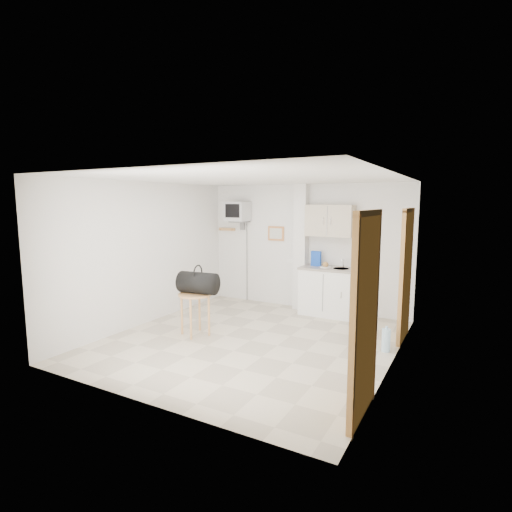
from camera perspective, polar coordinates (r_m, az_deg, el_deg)
The scene contains 7 objects.
ground at distance 6.38m, azimuth -0.79°, elevation -11.98°, with size 4.50×4.50×0.00m, color beige.
room_envelope at distance 6.00m, azimuth 1.59°, elevation 1.85°, with size 4.24×4.54×2.55m.
kitchenette at distance 7.73m, azimuth 10.28°, elevation -2.43°, with size 1.03×0.58×2.10m.
crt_television at distance 8.49m, azimuth -2.62°, elevation 6.27°, with size 0.44×0.45×2.15m.
round_table at distance 6.55m, azimuth -8.71°, elevation -6.28°, with size 0.54×0.54×0.69m.
duffel_bag at distance 6.49m, azimuth -8.27°, elevation -3.79°, with size 0.66×0.41×0.47m.
water_bottle at distance 6.19m, azimuth 18.09°, elevation -11.34°, with size 0.13×0.13×0.38m.
Camera 1 is at (2.96, -5.22, 2.16)m, focal length 28.00 mm.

